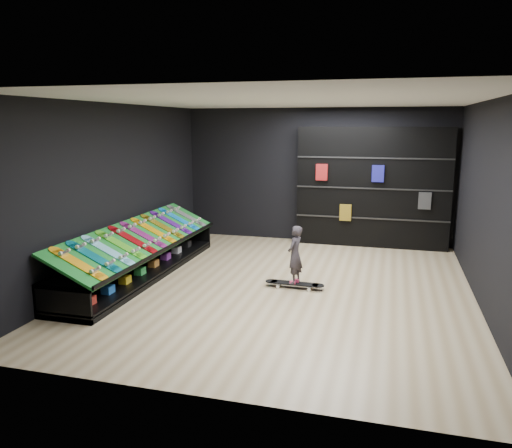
% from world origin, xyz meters
% --- Properties ---
extents(floor, '(6.00, 7.00, 0.01)m').
position_xyz_m(floor, '(0.00, 0.00, 0.00)').
color(floor, tan).
rests_on(floor, ground).
extents(ceiling, '(6.00, 7.00, 0.01)m').
position_xyz_m(ceiling, '(0.00, 0.00, 3.00)').
color(ceiling, white).
rests_on(ceiling, ground).
extents(wall_back, '(6.00, 0.02, 3.00)m').
position_xyz_m(wall_back, '(0.00, 3.50, 1.50)').
color(wall_back, black).
rests_on(wall_back, ground).
extents(wall_front, '(6.00, 0.02, 3.00)m').
position_xyz_m(wall_front, '(0.00, -3.50, 1.50)').
color(wall_front, black).
rests_on(wall_front, ground).
extents(wall_left, '(0.02, 7.00, 3.00)m').
position_xyz_m(wall_left, '(-3.00, 0.00, 1.50)').
color(wall_left, black).
rests_on(wall_left, ground).
extents(wall_right, '(0.02, 7.00, 3.00)m').
position_xyz_m(wall_right, '(3.00, 0.00, 1.50)').
color(wall_right, black).
rests_on(wall_right, ground).
extents(display_rack, '(0.90, 4.50, 0.50)m').
position_xyz_m(display_rack, '(-2.55, 0.00, 0.25)').
color(display_rack, black).
rests_on(display_rack, ground).
extents(turf_ramp, '(0.92, 4.50, 0.46)m').
position_xyz_m(turf_ramp, '(-2.50, 0.00, 0.71)').
color(turf_ramp, '#10661E').
rests_on(turf_ramp, display_rack).
extents(back_shelving, '(3.23, 0.38, 2.59)m').
position_xyz_m(back_shelving, '(1.26, 3.32, 1.29)').
color(back_shelving, black).
rests_on(back_shelving, ground).
extents(floor_skateboard, '(0.98, 0.24, 0.09)m').
position_xyz_m(floor_skateboard, '(0.21, 0.02, 0.04)').
color(floor_skateboard, black).
rests_on(floor_skateboard, ground).
extents(child, '(0.19, 0.24, 0.57)m').
position_xyz_m(child, '(0.21, 0.02, 0.38)').
color(child, black).
rests_on(child, floor_skateboard).
extents(display_board_0, '(0.93, 0.22, 0.50)m').
position_xyz_m(display_board_0, '(-2.49, -1.90, 0.74)').
color(display_board_0, orange).
rests_on(display_board_0, turf_ramp).
extents(display_board_1, '(0.93, 0.22, 0.50)m').
position_xyz_m(display_board_1, '(-2.49, -1.52, 0.74)').
color(display_board_1, '#0C8C99').
rests_on(display_board_1, turf_ramp).
extents(display_board_2, '(0.93, 0.22, 0.50)m').
position_xyz_m(display_board_2, '(-2.49, -1.14, 0.74)').
color(display_board_2, '#0CB2E5').
rests_on(display_board_2, turf_ramp).
extents(display_board_3, '(0.93, 0.22, 0.50)m').
position_xyz_m(display_board_3, '(-2.49, -0.76, 0.74)').
color(display_board_3, green).
rests_on(display_board_3, turf_ramp).
extents(display_board_4, '(0.93, 0.22, 0.50)m').
position_xyz_m(display_board_4, '(-2.49, -0.38, 0.74)').
color(display_board_4, red).
rests_on(display_board_4, turf_ramp).
extents(display_board_5, '(0.93, 0.22, 0.50)m').
position_xyz_m(display_board_5, '(-2.49, 0.00, 0.74)').
color(display_board_5, '#2626BF').
rests_on(display_board_5, turf_ramp).
extents(display_board_6, '(0.93, 0.22, 0.50)m').
position_xyz_m(display_board_6, '(-2.49, 0.38, 0.74)').
color(display_board_6, yellow).
rests_on(display_board_6, turf_ramp).
extents(display_board_7, '(0.93, 0.22, 0.50)m').
position_xyz_m(display_board_7, '(-2.49, 0.76, 0.74)').
color(display_board_7, yellow).
rests_on(display_board_7, turf_ramp).
extents(display_board_8, '(0.93, 0.22, 0.50)m').
position_xyz_m(display_board_8, '(-2.49, 1.14, 0.74)').
color(display_board_8, purple).
rests_on(display_board_8, turf_ramp).
extents(display_board_9, '(0.93, 0.22, 0.50)m').
position_xyz_m(display_board_9, '(-2.49, 1.52, 0.74)').
color(display_board_9, blue).
rests_on(display_board_9, turf_ramp).
extents(display_board_10, '(0.93, 0.22, 0.50)m').
position_xyz_m(display_board_10, '(-2.49, 1.90, 0.74)').
color(display_board_10, black).
rests_on(display_board_10, turf_ramp).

